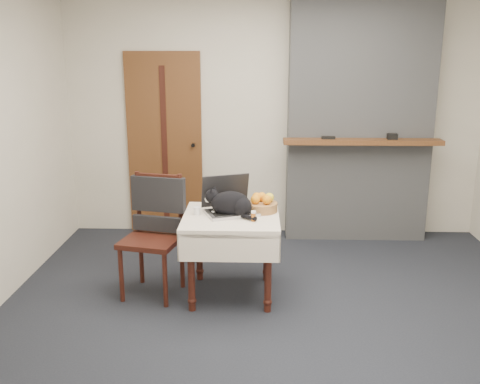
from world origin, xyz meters
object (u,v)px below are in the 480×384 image
at_px(laptop, 229,203).
at_px(cream_jar, 197,211).
at_px(fruit_basket, 262,204).
at_px(side_table, 231,229).
at_px(door, 165,144).
at_px(chair, 155,218).
at_px(pill_bottle, 253,216).
at_px(cat, 231,204).

relative_size(laptop, cream_jar, 7.94).
bearing_deg(fruit_basket, cream_jar, -167.80).
height_order(side_table, fruit_basket, fruit_basket).
bearing_deg(laptop, fruit_basket, -13.79).
relative_size(door, chair, 1.97).
xyz_separation_m(laptop, chair, (-0.62, -0.01, -0.13)).
bearing_deg(door, pill_bottle, -61.09).
height_order(side_table, pill_bottle, pill_bottle).
distance_m(side_table, cream_jar, 0.32).
relative_size(cat, fruit_basket, 1.68).
relative_size(door, fruit_basket, 7.57).
xyz_separation_m(fruit_basket, chair, (-0.89, -0.04, -0.11)).
xyz_separation_m(door, laptop, (0.79, -1.56, -0.22)).
height_order(laptop, cat, laptop).
xyz_separation_m(pill_bottle, chair, (-0.82, 0.23, -0.10)).
bearing_deg(chair, cat, 5.06).
bearing_deg(cream_jar, fruit_basket, 12.20).
bearing_deg(pill_bottle, cream_jar, 161.00).
bearing_deg(fruit_basket, side_table, -152.62).
bearing_deg(side_table, fruit_basket, 27.38).
relative_size(pill_bottle, chair, 0.08).
bearing_deg(door, chair, -83.75).
relative_size(pill_bottle, fruit_basket, 0.31).
xyz_separation_m(cat, cream_jar, (-0.28, 0.02, -0.07)).
relative_size(side_table, cream_jar, 12.31).
relative_size(door, laptop, 3.98).
bearing_deg(pill_bottle, door, 118.91).
relative_size(cat, pill_bottle, 5.33).
height_order(cat, cream_jar, cat).
bearing_deg(door, laptop, -63.18).
bearing_deg(door, side_table, -63.89).
xyz_separation_m(side_table, chair, (-0.64, 0.09, 0.06)).
xyz_separation_m(cat, pill_bottle, (0.18, -0.14, -0.06)).
xyz_separation_m(cream_jar, fruit_basket, (0.53, 0.12, 0.03)).
bearing_deg(chair, cream_jar, 1.69).
relative_size(door, cat, 4.52).
height_order(laptop, cream_jar, laptop).
bearing_deg(cream_jar, cat, -3.45).
relative_size(door, side_table, 2.56).
height_order(door, side_table, door).
bearing_deg(cat, chair, -171.14).
bearing_deg(pill_bottle, laptop, 130.55).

